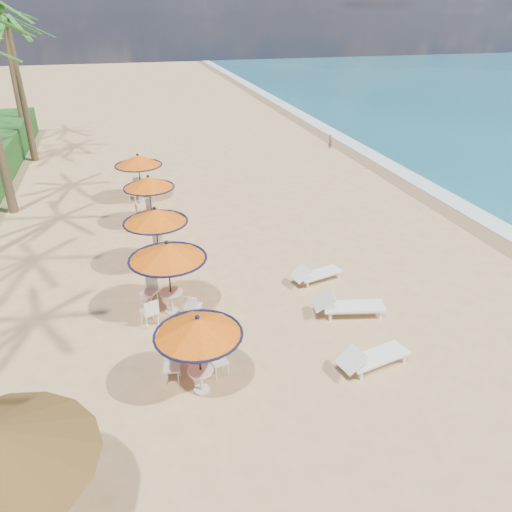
{
  "coord_description": "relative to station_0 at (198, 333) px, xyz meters",
  "views": [
    {
      "loc": [
        -5.95,
        -9.78,
        8.59
      ],
      "look_at": [
        -2.16,
        4.34,
        1.2
      ],
      "focal_mm": 35.0,
      "sensor_mm": 36.0,
      "label": 1
    }
  ],
  "objects": [
    {
      "name": "ground",
      "position": [
        4.78,
        0.11,
        -1.7
      ],
      "size": [
        160.0,
        160.0,
        0.0
      ],
      "primitive_type": "plane",
      "color": "tan",
      "rests_on": "ground"
    },
    {
      "name": "foam_strip",
      "position": [
        14.08,
        10.11,
        -1.7
      ],
      "size": [
        1.2,
        140.0,
        0.04
      ],
      "primitive_type": "cube",
      "color": "white",
      "rests_on": "ground"
    },
    {
      "name": "wetsand_band",
      "position": [
        13.18,
        10.11,
        -1.7
      ],
      "size": [
        1.4,
        140.0,
        0.02
      ],
      "primitive_type": "cube",
      "color": "olive",
      "rests_on": "ground"
    },
    {
      "name": "station_0",
      "position": [
        0.0,
        0.0,
        0.0
      ],
      "size": [
        2.13,
        2.13,
        2.22
      ],
      "color": "black",
      "rests_on": "ground"
    },
    {
      "name": "station_1",
      "position": [
        -0.33,
        3.68,
        0.1
      ],
      "size": [
        2.35,
        2.35,
        2.46
      ],
      "color": "black",
      "rests_on": "ground"
    },
    {
      "name": "station_2",
      "position": [
        -0.36,
        6.79,
        0.11
      ],
      "size": [
        2.27,
        2.27,
        2.37
      ],
      "color": "black",
      "rests_on": "ground"
    },
    {
      "name": "station_3",
      "position": [
        -0.39,
        10.87,
        -0.04
      ],
      "size": [
        2.17,
        2.25,
        2.26
      ],
      "color": "black",
      "rests_on": "ground"
    },
    {
      "name": "station_4",
      "position": [
        -0.58,
        14.1,
        0.02
      ],
      "size": [
        2.25,
        2.29,
        2.34
      ],
      "color": "black",
      "rests_on": "ground"
    },
    {
      "name": "lounger_near",
      "position": [
        4.44,
        -0.37,
        -1.35
      ],
      "size": [
        2.15,
        1.08,
        0.74
      ],
      "rotation": [
        0.0,
        0.0,
        0.22
      ],
      "color": "white",
      "rests_on": "ground"
    },
    {
      "name": "lounger_mid",
      "position": [
        4.86,
        2.1,
        -1.33
      ],
      "size": [
        2.28,
        1.13,
        0.78
      ],
      "rotation": [
        0.0,
        0.0,
        -0.21
      ],
      "color": "white",
      "rests_on": "ground"
    },
    {
      "name": "lounger_far",
      "position": [
        4.69,
        4.31,
        -1.38
      ],
      "size": [
        1.97,
        1.05,
        0.67
      ],
      "rotation": [
        0.0,
        0.0,
        0.26
      ],
      "color": "white",
      "rests_on": "ground"
    },
    {
      "name": "palm_6",
      "position": [
        -6.53,
        22.95,
        5.58
      ],
      "size": [
        5.0,
        5.0,
        8.0
      ],
      "color": "brown",
      "rests_on": "ground"
    },
    {
      "name": "palm_7",
      "position": [
        -7.58,
        27.53,
        6.22
      ],
      "size": [
        5.0,
        5.0,
        8.69
      ],
      "color": "brown",
      "rests_on": "ground"
    },
    {
      "name": "person",
      "position": [
        12.14,
        20.9,
        -1.21
      ],
      "size": [
        0.28,
        0.38,
        0.96
      ],
      "primitive_type": "imported",
      "rotation": [
        0.0,
        0.0,
        1.7
      ],
      "color": "brown",
      "rests_on": "ground"
    }
  ]
}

